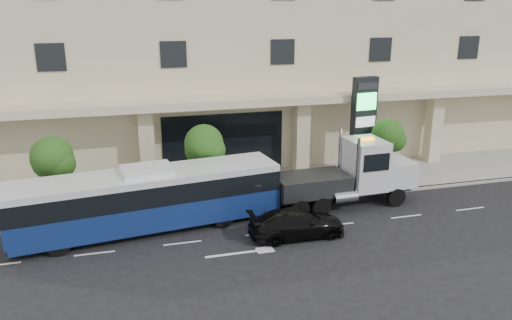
% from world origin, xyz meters
% --- Properties ---
extents(ground, '(120.00, 120.00, 0.00)m').
position_xyz_m(ground, '(0.00, 0.00, 0.00)').
color(ground, black).
rests_on(ground, ground).
extents(sidewalk, '(120.00, 6.00, 0.15)m').
position_xyz_m(sidewalk, '(0.00, 5.00, 0.07)').
color(sidewalk, gray).
rests_on(sidewalk, ground).
extents(curb, '(120.00, 0.30, 0.15)m').
position_xyz_m(curb, '(0.00, 2.00, 0.07)').
color(curb, gray).
rests_on(curb, ground).
extents(convention_center, '(60.00, 17.60, 20.00)m').
position_xyz_m(convention_center, '(-0.00, 15.42, 9.97)').
color(convention_center, '#C2B792').
rests_on(convention_center, ground).
extents(tree_left, '(2.27, 2.20, 4.22)m').
position_xyz_m(tree_left, '(-9.97, 3.59, 3.11)').
color(tree_left, '#422B19').
rests_on(tree_left, sidewalk).
extents(tree_mid, '(2.28, 2.20, 4.38)m').
position_xyz_m(tree_mid, '(-1.97, 3.59, 3.26)').
color(tree_mid, '#422B19').
rests_on(tree_mid, sidewalk).
extents(tree_right, '(2.10, 2.00, 4.04)m').
position_xyz_m(tree_right, '(9.53, 3.59, 3.04)').
color(tree_right, '#422B19').
rests_on(tree_right, sidewalk).
extents(city_bus, '(13.39, 4.49, 3.33)m').
position_xyz_m(city_bus, '(-5.35, 0.47, 1.69)').
color(city_bus, black).
rests_on(city_bus, ground).
extents(tow_truck, '(9.26, 2.59, 4.21)m').
position_xyz_m(tow_truck, '(5.82, 0.91, 1.73)').
color(tow_truck, '#2D3033').
rests_on(tow_truck, ground).
extents(black_sedan, '(4.75, 1.96, 1.37)m').
position_xyz_m(black_sedan, '(1.50, -2.22, 0.69)').
color(black_sedan, black).
rests_on(black_sedan, ground).
extents(signage_pylon, '(1.67, 0.80, 6.46)m').
position_xyz_m(signage_pylon, '(8.54, 5.06, 3.43)').
color(signage_pylon, black).
rests_on(signage_pylon, sidewalk).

